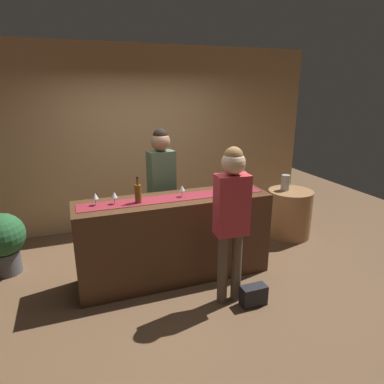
{
  "coord_description": "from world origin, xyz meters",
  "views": [
    {
      "loc": [
        -1.09,
        -3.56,
        2.25
      ],
      "look_at": [
        0.22,
        0.0,
        1.07
      ],
      "focal_mm": 31.47,
      "sensor_mm": 36.0,
      "label": 1
    }
  ],
  "objects_px": {
    "wine_bottle_amber": "(138,193)",
    "wine_bottle_clear": "(243,179)",
    "vase_on_side_table": "(285,183)",
    "customer_sipping": "(232,210)",
    "wine_glass_near_customer": "(95,196)",
    "bartender": "(162,179)",
    "round_side_table": "(289,213)",
    "potted_plant_tall": "(3,240)",
    "handbag": "(254,295)",
    "wine_glass_far_end": "(114,195)",
    "wine_glass_mid_counter": "(182,188)"
  },
  "relations": [
    {
      "from": "vase_on_side_table",
      "to": "round_side_table",
      "type": "bearing_deg",
      "value": -41.97
    },
    {
      "from": "customer_sipping",
      "to": "handbag",
      "type": "distance_m",
      "value": 0.99
    },
    {
      "from": "handbag",
      "to": "potted_plant_tall",
      "type": "bearing_deg",
      "value": 147.45
    },
    {
      "from": "round_side_table",
      "to": "potted_plant_tall",
      "type": "bearing_deg",
      "value": 176.27
    },
    {
      "from": "wine_glass_mid_counter",
      "to": "handbag",
      "type": "distance_m",
      "value": 1.43
    },
    {
      "from": "wine_glass_mid_counter",
      "to": "bartender",
      "type": "height_order",
      "value": "bartender"
    },
    {
      "from": "customer_sipping",
      "to": "vase_on_side_table",
      "type": "xyz_separation_m",
      "value": [
        1.57,
        1.3,
        -0.2
      ]
    },
    {
      "from": "customer_sipping",
      "to": "round_side_table",
      "type": "xyz_separation_m",
      "value": [
        1.64,
        1.23,
        -0.69
      ]
    },
    {
      "from": "wine_glass_far_end",
      "to": "handbag",
      "type": "bearing_deg",
      "value": -33.72
    },
    {
      "from": "wine_glass_mid_counter",
      "to": "round_side_table",
      "type": "xyz_separation_m",
      "value": [
        1.94,
        0.54,
        -0.76
      ]
    },
    {
      "from": "wine_bottle_clear",
      "to": "wine_glass_far_end",
      "type": "relative_size",
      "value": 2.1
    },
    {
      "from": "bartender",
      "to": "handbag",
      "type": "relative_size",
      "value": 6.3
    },
    {
      "from": "handbag",
      "to": "customer_sipping",
      "type": "bearing_deg",
      "value": 143.99
    },
    {
      "from": "wine_glass_near_customer",
      "to": "handbag",
      "type": "height_order",
      "value": "wine_glass_near_customer"
    },
    {
      "from": "wine_glass_far_end",
      "to": "potted_plant_tall",
      "type": "distance_m",
      "value": 1.66
    },
    {
      "from": "potted_plant_tall",
      "to": "handbag",
      "type": "relative_size",
      "value": 2.82
    },
    {
      "from": "bartender",
      "to": "round_side_table",
      "type": "xyz_separation_m",
      "value": [
        2.03,
        -0.04,
        -0.73
      ]
    },
    {
      "from": "wine_bottle_clear",
      "to": "customer_sipping",
      "type": "relative_size",
      "value": 0.18
    },
    {
      "from": "customer_sipping",
      "to": "potted_plant_tall",
      "type": "relative_size",
      "value": 2.17
    },
    {
      "from": "wine_glass_near_customer",
      "to": "vase_on_side_table",
      "type": "height_order",
      "value": "wine_glass_near_customer"
    },
    {
      "from": "wine_glass_near_customer",
      "to": "wine_glass_far_end",
      "type": "xyz_separation_m",
      "value": [
        0.2,
        -0.03,
        0.0
      ]
    },
    {
      "from": "wine_bottle_amber",
      "to": "potted_plant_tall",
      "type": "relative_size",
      "value": 0.38
    },
    {
      "from": "bartender",
      "to": "handbag",
      "type": "distance_m",
      "value": 1.84
    },
    {
      "from": "customer_sipping",
      "to": "round_side_table",
      "type": "relative_size",
      "value": 2.31
    },
    {
      "from": "wine_bottle_amber",
      "to": "wine_glass_mid_counter",
      "type": "bearing_deg",
      "value": 3.98
    },
    {
      "from": "wine_bottle_amber",
      "to": "wine_glass_far_end",
      "type": "xyz_separation_m",
      "value": [
        -0.25,
        0.05,
        -0.01
      ]
    },
    {
      "from": "bartender",
      "to": "wine_bottle_clear",
      "type": "bearing_deg",
      "value": 144.37
    },
    {
      "from": "wine_bottle_clear",
      "to": "wine_glass_near_customer",
      "type": "distance_m",
      "value": 1.83
    },
    {
      "from": "customer_sipping",
      "to": "round_side_table",
      "type": "height_order",
      "value": "customer_sipping"
    },
    {
      "from": "wine_bottle_amber",
      "to": "wine_glass_near_customer",
      "type": "distance_m",
      "value": 0.46
    },
    {
      "from": "wine_bottle_amber",
      "to": "customer_sipping",
      "type": "distance_m",
      "value": 1.06
    },
    {
      "from": "wine_bottle_amber",
      "to": "bartender",
      "type": "height_order",
      "value": "bartender"
    },
    {
      "from": "handbag",
      "to": "wine_glass_near_customer",
      "type": "bearing_deg",
      "value": 149.18
    },
    {
      "from": "wine_glass_mid_counter",
      "to": "round_side_table",
      "type": "height_order",
      "value": "wine_glass_mid_counter"
    },
    {
      "from": "wine_bottle_amber",
      "to": "handbag",
      "type": "height_order",
      "value": "wine_bottle_amber"
    },
    {
      "from": "wine_glass_near_customer",
      "to": "customer_sipping",
      "type": "relative_size",
      "value": 0.08
    },
    {
      "from": "wine_bottle_amber",
      "to": "wine_bottle_clear",
      "type": "xyz_separation_m",
      "value": [
        1.38,
        0.13,
        0.0
      ]
    },
    {
      "from": "potted_plant_tall",
      "to": "round_side_table",
      "type": "bearing_deg",
      "value": -3.73
    },
    {
      "from": "wine_bottle_clear",
      "to": "wine_glass_near_customer",
      "type": "height_order",
      "value": "wine_bottle_clear"
    },
    {
      "from": "wine_bottle_clear",
      "to": "potted_plant_tall",
      "type": "distance_m",
      "value": 3.08
    },
    {
      "from": "wine_glass_near_customer",
      "to": "potted_plant_tall",
      "type": "bearing_deg",
      "value": 145.2
    },
    {
      "from": "wine_bottle_clear",
      "to": "vase_on_side_table",
      "type": "bearing_deg",
      "value": 26.38
    },
    {
      "from": "bartender",
      "to": "handbag",
      "type": "height_order",
      "value": "bartender"
    },
    {
      "from": "wine_bottle_clear",
      "to": "potted_plant_tall",
      "type": "bearing_deg",
      "value": 166.47
    },
    {
      "from": "wine_bottle_clear",
      "to": "vase_on_side_table",
      "type": "height_order",
      "value": "wine_bottle_clear"
    },
    {
      "from": "customer_sipping",
      "to": "potted_plant_tall",
      "type": "height_order",
      "value": "customer_sipping"
    },
    {
      "from": "wine_bottle_clear",
      "to": "wine_glass_mid_counter",
      "type": "xyz_separation_m",
      "value": [
        -0.85,
        -0.09,
        -0.01
      ]
    },
    {
      "from": "wine_glass_far_end",
      "to": "customer_sipping",
      "type": "height_order",
      "value": "customer_sipping"
    },
    {
      "from": "round_side_table",
      "to": "potted_plant_tall",
      "type": "height_order",
      "value": "potted_plant_tall"
    },
    {
      "from": "wine_bottle_clear",
      "to": "bartender",
      "type": "relative_size",
      "value": 0.17
    }
  ]
}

